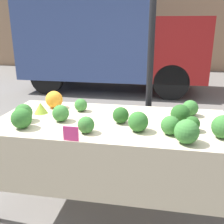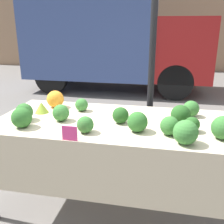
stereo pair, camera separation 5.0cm
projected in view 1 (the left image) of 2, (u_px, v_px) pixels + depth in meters
The scene contains 20 objects.
ground_plane at pixel (112, 202), 2.62m from camera, with size 40.00×40.00×0.00m, color slate.
tent_pole at pixel (151, 54), 2.80m from camera, with size 0.07×0.07×2.78m.
parked_truck at pixel (107, 40), 6.91m from camera, with size 4.68×1.97×2.47m.
market_table at pixel (111, 133), 2.31m from camera, with size 2.09×0.99×0.87m.
orange_cauliflower at pixel (54, 99), 2.69m from camera, with size 0.17×0.17×0.17m.
romanesco_head at pixel (41, 108), 2.53m from camera, with size 0.13×0.13×0.11m.
broccoli_head_0 at pixel (86, 125), 2.06m from camera, with size 0.13×0.13×0.13m.
broccoli_head_1 at pixel (170, 125), 2.03m from camera, with size 0.15×0.15×0.15m.
broccoli_head_2 at pixel (190, 108), 2.45m from camera, with size 0.15×0.15×0.15m.
broccoli_head_3 at pixel (21, 118), 2.15m from camera, with size 0.17×0.17×0.17m.
broccoli_head_4 at pixel (24, 113), 2.31m from camera, with size 0.16×0.16×0.16m.
broccoli_head_5 at pixel (180, 114), 2.25m from camera, with size 0.17×0.17×0.17m.
broccoli_head_6 at pixel (224, 127), 1.96m from camera, with size 0.18×0.18×0.18m.
broccoli_head_7 at pixel (192, 124), 2.10m from camera, with size 0.12×0.12×0.12m.
broccoli_head_8 at pixel (121, 115), 2.27m from camera, with size 0.14×0.14×0.14m.
broccoli_head_9 at pixel (187, 132), 1.87m from camera, with size 0.18×0.18×0.18m.
broccoli_head_10 at pixel (81, 105), 2.58m from camera, with size 0.13×0.13×0.13m.
broccoli_head_11 at pixel (61, 113), 2.31m from camera, with size 0.15×0.15×0.15m.
broccoli_head_12 at pixel (138, 122), 2.08m from camera, with size 0.16×0.16×0.16m.
price_sign at pixel (71, 134), 1.92m from camera, with size 0.12×0.01×0.11m.
Camera 1 is at (0.39, -2.17, 1.68)m, focal length 42.00 mm.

